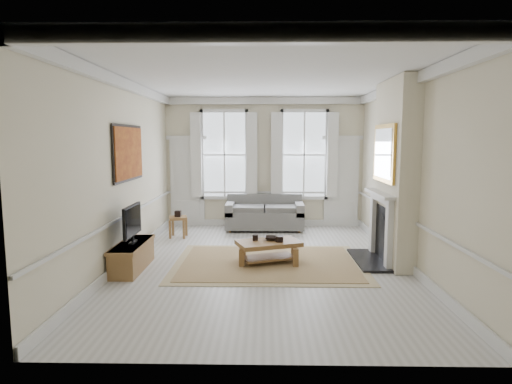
{
  "coord_description": "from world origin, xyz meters",
  "views": [
    {
      "loc": [
        0.01,
        -7.75,
        2.31
      ],
      "look_at": [
        -0.16,
        0.81,
        1.25
      ],
      "focal_mm": 30.0,
      "sensor_mm": 36.0,
      "label": 1
    }
  ],
  "objects_px": {
    "sofa": "(265,215)",
    "coffee_table": "(269,245)",
    "side_table": "(178,221)",
    "tv_stand": "(132,256)"
  },
  "relations": [
    {
      "from": "sofa",
      "to": "coffee_table",
      "type": "height_order",
      "value": "sofa"
    },
    {
      "from": "side_table",
      "to": "coffee_table",
      "type": "bearing_deg",
      "value": -45.04
    },
    {
      "from": "side_table",
      "to": "tv_stand",
      "type": "height_order",
      "value": "side_table"
    },
    {
      "from": "sofa",
      "to": "tv_stand",
      "type": "xyz_separation_m",
      "value": [
        -2.35,
        -3.5,
        -0.13
      ]
    },
    {
      "from": "sofa",
      "to": "coffee_table",
      "type": "bearing_deg",
      "value": -88.6
    },
    {
      "from": "sofa",
      "to": "coffee_table",
      "type": "xyz_separation_m",
      "value": [
        0.08,
        -3.08,
        -0.02
      ]
    },
    {
      "from": "coffee_table",
      "to": "tv_stand",
      "type": "distance_m",
      "value": 2.47
    },
    {
      "from": "sofa",
      "to": "side_table",
      "type": "bearing_deg",
      "value": -154.87
    },
    {
      "from": "side_table",
      "to": "sofa",
      "type": "bearing_deg",
      "value": 25.13
    },
    {
      "from": "coffee_table",
      "to": "tv_stand",
      "type": "xyz_separation_m",
      "value": [
        -2.43,
        -0.42,
        -0.11
      ]
    }
  ]
}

